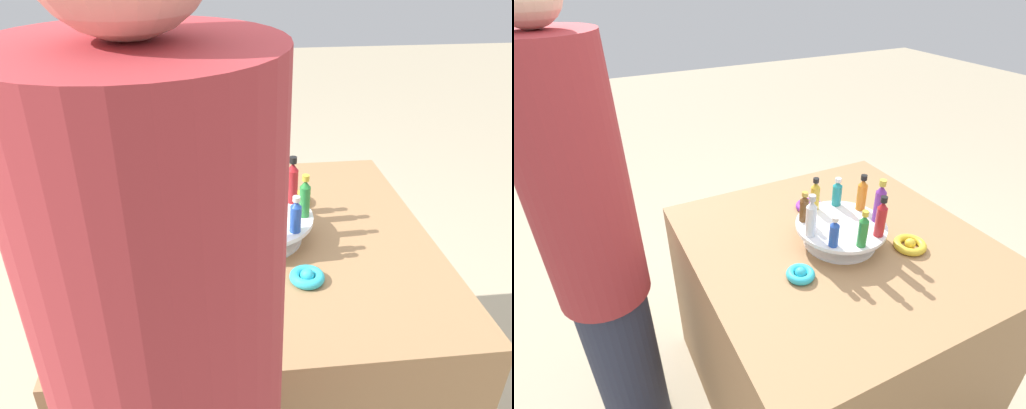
% 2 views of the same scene
% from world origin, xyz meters
% --- Properties ---
extents(ground_plane, '(12.00, 12.00, 0.00)m').
position_xyz_m(ground_plane, '(0.00, 0.00, 0.00)').
color(ground_plane, tan).
extents(party_table, '(0.97, 0.97, 0.75)m').
position_xyz_m(party_table, '(0.00, 0.00, 0.37)').
color(party_table, '#9E754C').
rests_on(party_table, ground_plane).
extents(display_stand, '(0.30, 0.30, 0.07)m').
position_xyz_m(display_stand, '(0.00, 0.00, 0.79)').
color(display_stand, white).
rests_on(display_stand, party_table).
extents(bottle_purple, '(0.04, 0.04, 0.15)m').
position_xyz_m(bottle_purple, '(0.12, -0.04, 0.89)').
color(bottle_purple, '#702D93').
rests_on(bottle_purple, display_stand).
extents(bottle_orange, '(0.03, 0.03, 0.13)m').
position_xyz_m(bottle_orange, '(0.11, 0.05, 0.88)').
color(bottle_orange, orange).
rests_on(bottle_orange, display_stand).
extents(bottle_teal, '(0.03, 0.03, 0.11)m').
position_xyz_m(bottle_teal, '(0.06, 0.11, 0.87)').
color(bottle_teal, teal).
rests_on(bottle_teal, display_stand).
extents(bottle_gold, '(0.03, 0.03, 0.12)m').
position_xyz_m(bottle_gold, '(-0.03, 0.12, 0.87)').
color(bottle_gold, gold).
rests_on(bottle_gold, display_stand).
extents(bottle_brown, '(0.03, 0.03, 0.11)m').
position_xyz_m(bottle_brown, '(-0.10, 0.07, 0.87)').
color(bottle_brown, brown).
rests_on(bottle_brown, display_stand).
extents(bottle_clear, '(0.03, 0.03, 0.14)m').
position_xyz_m(bottle_clear, '(-0.12, -0.01, 0.89)').
color(bottle_clear, silver).
rests_on(bottle_clear, display_stand).
extents(bottle_blue, '(0.03, 0.03, 0.10)m').
position_xyz_m(bottle_blue, '(-0.09, -0.09, 0.87)').
color(bottle_blue, '#234CAD').
rests_on(bottle_blue, display_stand).
extents(bottle_green, '(0.03, 0.03, 0.12)m').
position_xyz_m(bottle_green, '(-0.01, -0.12, 0.88)').
color(bottle_green, '#288438').
rests_on(bottle_green, display_stand).
extents(bottle_red, '(0.03, 0.03, 0.14)m').
position_xyz_m(bottle_red, '(0.07, -0.10, 0.88)').
color(bottle_red, '#B21E23').
rests_on(bottle_red, display_stand).
extents(ribbon_bow_teal, '(0.09, 0.09, 0.03)m').
position_xyz_m(ribbon_bow_teal, '(-0.21, -0.10, 0.76)').
color(ribbon_bow_teal, '#2DB7CC').
rests_on(ribbon_bow_teal, party_table).
extents(ribbon_bow_gold, '(0.11, 0.11, 0.04)m').
position_xyz_m(ribbon_bow_gold, '(0.19, -0.13, 0.76)').
color(ribbon_bow_gold, gold).
rests_on(ribbon_bow_gold, party_table).
extents(ribbon_bow_purple, '(0.11, 0.11, 0.03)m').
position_xyz_m(ribbon_bow_purple, '(0.02, 0.23, 0.76)').
color(ribbon_bow_purple, purple).
rests_on(ribbon_bow_purple, party_table).
extents(person_figure, '(0.27, 0.27, 1.59)m').
position_xyz_m(person_figure, '(-0.75, 0.19, 0.81)').
color(person_figure, '#282D42').
rests_on(person_figure, ground_plane).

